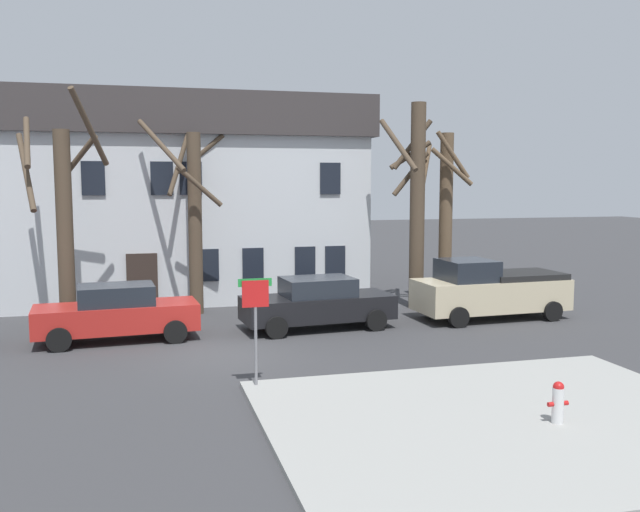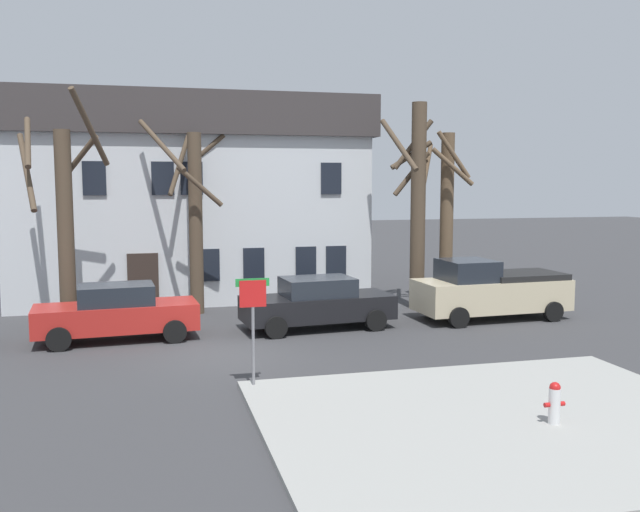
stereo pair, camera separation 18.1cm
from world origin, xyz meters
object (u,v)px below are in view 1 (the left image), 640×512
Objects in this scene: fire_hydrant at (558,402)px; street_sign_pole at (255,312)px; tree_bare_far at (416,200)px; pickup_truck_beige at (489,290)px; building_main at (188,196)px; tree_bare_end at (445,214)px; car_red_sedan at (117,313)px; car_black_sedan at (318,303)px; tree_bare_mid at (193,214)px; tree_bare_near at (63,216)px.

street_sign_pole is (-5.14, 3.90, 1.25)m from fire_hydrant.
tree_bare_far is 4.29m from pickup_truck_beige.
building_main is 2.16× the size of tree_bare_end.
car_red_sedan is 12.79m from fire_hydrant.
tree_bare_end is at bearing 25.88° from car_black_sedan.
street_sign_pole is (0.62, -9.53, -1.77)m from tree_bare_mid.
tree_bare_far is at bearing 49.22° from street_sign_pole.
tree_bare_mid is 8.09m from tree_bare_far.
car_red_sedan is 5.91× the size of fire_hydrant.
fire_hydrant is (8.32, -9.72, -0.30)m from car_red_sedan.
car_red_sedan is 1.88× the size of street_sign_pole.
building_main is at bearing 72.39° from car_red_sedan.
fire_hydrant is 6.58m from street_sign_pole.
tree_bare_far reaches higher than pickup_truck_beige.
tree_bare_near is 9.29× the size of fire_hydrant.
building_main is 4.88m from tree_bare_mid.
tree_bare_mid is 1.05× the size of tree_bare_end.
tree_bare_far is 6.05m from car_black_sedan.
street_sign_pole is (0.45, -14.39, -2.27)m from building_main.
building_main is 9.55m from car_red_sedan.
car_red_sedan is at bearing -107.61° from building_main.
pickup_truck_beige is at bearing -41.27° from building_main.
car_black_sedan is at bearing -154.12° from tree_bare_end.
car_red_sedan is at bearing 130.57° from fire_hydrant.
pickup_truck_beige is at bearing 0.97° from car_red_sedan.
fire_hydrant is at bearing -66.77° from tree_bare_mid.
fire_hydrant is at bearing -77.58° from car_black_sedan.
building_main is 10.73m from tree_bare_end.
tree_bare_near is 3.96m from car_red_sedan.
tree_bare_near is at bearing 124.63° from car_red_sedan.
fire_hydrant is (-3.94, -9.92, -0.46)m from pickup_truck_beige.
building_main reaches higher than street_sign_pole.
tree_bare_mid is 1.39× the size of car_black_sedan.
tree_bare_near is at bearing -124.85° from building_main.
tree_bare_far is at bearing -36.53° from building_main.
tree_bare_far reaches higher than fire_hydrant.
tree_bare_near is at bearing -177.80° from tree_bare_end.
car_red_sedan is at bearing -124.46° from tree_bare_mid.
car_black_sedan is (7.77, -2.22, -2.76)m from tree_bare_near.
car_black_sedan is at bearing -44.96° from tree_bare_mid.
tree_bare_near is at bearing 129.49° from fire_hydrant.
tree_bare_far reaches higher than street_sign_pole.
car_black_sedan is at bearing 102.42° from fire_hydrant.
car_black_sedan is 0.93× the size of pickup_truck_beige.
street_sign_pole reaches higher than pickup_truck_beige.
pickup_truck_beige is (12.25, 0.21, 0.16)m from car_red_sedan.
building_main is 1.87× the size of tree_bare_near.
pickup_truck_beige is 2.07× the size of street_sign_pole.
tree_bare_end is at bearing -32.23° from building_main.
tree_bare_near reaches higher than tree_bare_mid.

